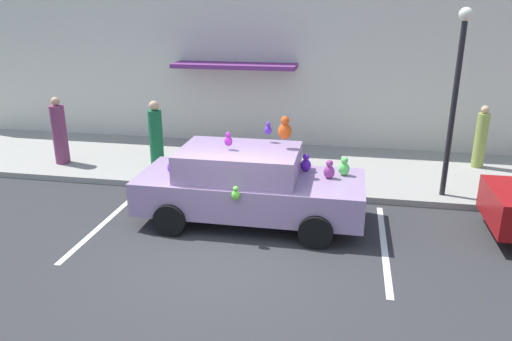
# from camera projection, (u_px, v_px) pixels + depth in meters

# --- Properties ---
(ground_plane) EXTENTS (60.00, 60.00, 0.00)m
(ground_plane) POSITION_uv_depth(u_px,v_px,m) (221.00, 257.00, 8.80)
(ground_plane) COLOR #2D2D30
(sidewalk) EXTENTS (24.00, 4.00, 0.15)m
(sidewalk) POSITION_uv_depth(u_px,v_px,m) (268.00, 166.00, 13.42)
(sidewalk) COLOR gray
(sidewalk) RESTS_ON ground
(storefront_building) EXTENTS (24.00, 1.25, 6.40)m
(storefront_building) POSITION_uv_depth(u_px,v_px,m) (280.00, 42.00, 14.39)
(storefront_building) COLOR beige
(storefront_building) RESTS_ON ground
(parking_stripe_front) EXTENTS (0.12, 3.60, 0.01)m
(parking_stripe_front) POSITION_uv_depth(u_px,v_px,m) (384.00, 245.00, 9.22)
(parking_stripe_front) COLOR silver
(parking_stripe_front) RESTS_ON ground
(parking_stripe_rear) EXTENTS (0.12, 3.60, 0.01)m
(parking_stripe_rear) POSITION_uv_depth(u_px,v_px,m) (106.00, 222.00, 10.21)
(parking_stripe_rear) COLOR silver
(parking_stripe_rear) RESTS_ON ground
(plush_covered_car) EXTENTS (4.54, 2.08, 2.20)m
(plush_covered_car) POSITION_uv_depth(u_px,v_px,m) (248.00, 184.00, 10.02)
(plush_covered_car) COLOR #977AA3
(plush_covered_car) RESTS_ON ground
(teddy_bear_on_sidewalk) EXTENTS (0.33, 0.28, 0.63)m
(teddy_bear_on_sidewalk) POSITION_uv_depth(u_px,v_px,m) (260.00, 166.00, 12.22)
(teddy_bear_on_sidewalk) COLOR pink
(teddy_bear_on_sidewalk) RESTS_ON sidewalk
(street_lamp_post) EXTENTS (0.28, 0.28, 4.07)m
(street_lamp_post) POSITION_uv_depth(u_px,v_px,m) (456.00, 86.00, 10.43)
(street_lamp_post) COLOR black
(street_lamp_post) RESTS_ON sidewalk
(pedestrian_near_shopfront) EXTENTS (0.38, 0.38, 1.80)m
(pedestrian_near_shopfront) POSITION_uv_depth(u_px,v_px,m) (60.00, 133.00, 13.17)
(pedestrian_near_shopfront) COLOR #76345A
(pedestrian_near_shopfront) RESTS_ON sidewalk
(pedestrian_walking_past) EXTENTS (0.36, 0.36, 1.72)m
(pedestrian_walking_past) POSITION_uv_depth(u_px,v_px,m) (156.00, 135.00, 13.09)
(pedestrian_walking_past) COLOR #175F37
(pedestrian_walking_past) RESTS_ON sidewalk
(pedestrian_by_lamp) EXTENTS (0.31, 0.31, 1.64)m
(pedestrian_by_lamp) POSITION_uv_depth(u_px,v_px,m) (481.00, 139.00, 12.87)
(pedestrian_by_lamp) COLOR #879946
(pedestrian_by_lamp) RESTS_ON sidewalk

